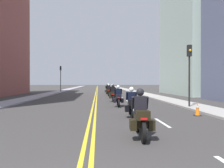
{
  "coord_description": "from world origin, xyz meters",
  "views": [
    {
      "loc": [
        0.27,
        -2.33,
        1.81
      ],
      "look_at": [
        2.19,
        29.29,
        1.62
      ],
      "focal_mm": 37.32,
      "sensor_mm": 36.0,
      "label": 1
    }
  ],
  "objects_px": {
    "motorcycle_6": "(107,90)",
    "motorcycle_7": "(108,89)",
    "motorcycle_0": "(141,118)",
    "motorcycle_2": "(118,98)",
    "motorcycle_4": "(113,92)",
    "traffic_light_near": "(189,64)",
    "motorcycle_3": "(113,95)",
    "traffic_cone_0": "(198,109)",
    "motorcycle_5": "(108,91)",
    "traffic_light_far": "(61,74)",
    "motorcycle_1": "(132,105)"
  },
  "relations": [
    {
      "from": "motorcycle_0",
      "to": "motorcycle_2",
      "type": "xyz_separation_m",
      "value": [
        0.15,
        9.99,
        -0.02
      ]
    },
    {
      "from": "motorcycle_6",
      "to": "motorcycle_2",
      "type": "bearing_deg",
      "value": -89.15
    },
    {
      "from": "motorcycle_4",
      "to": "traffic_light_far",
      "type": "height_order",
      "value": "traffic_light_far"
    },
    {
      "from": "motorcycle_3",
      "to": "traffic_light_near",
      "type": "distance_m",
      "value": 8.34
    },
    {
      "from": "motorcycle_2",
      "to": "motorcycle_5",
      "type": "xyz_separation_m",
      "value": [
        -0.12,
        13.75,
        0.02
      ]
    },
    {
      "from": "motorcycle_4",
      "to": "traffic_light_near",
      "type": "bearing_deg",
      "value": -66.48
    },
    {
      "from": "motorcycle_1",
      "to": "motorcycle_7",
      "type": "height_order",
      "value": "motorcycle_7"
    },
    {
      "from": "motorcycle_7",
      "to": "traffic_light_near",
      "type": "distance_m",
      "value": 25.14
    },
    {
      "from": "motorcycle_5",
      "to": "motorcycle_1",
      "type": "bearing_deg",
      "value": -87.74
    },
    {
      "from": "traffic_light_far",
      "to": "motorcycle_2",
      "type": "bearing_deg",
      "value": -72.26
    },
    {
      "from": "motorcycle_4",
      "to": "motorcycle_6",
      "type": "height_order",
      "value": "motorcycle_4"
    },
    {
      "from": "traffic_cone_0",
      "to": "motorcycle_1",
      "type": "bearing_deg",
      "value": -177.0
    },
    {
      "from": "traffic_cone_0",
      "to": "motorcycle_3",
      "type": "bearing_deg",
      "value": 111.98
    },
    {
      "from": "motorcycle_0",
      "to": "motorcycle_1",
      "type": "xyz_separation_m",
      "value": [
        0.39,
        4.67,
        -0.03
      ]
    },
    {
      "from": "motorcycle_7",
      "to": "traffic_light_far",
      "type": "relative_size",
      "value": 0.43
    },
    {
      "from": "motorcycle_2",
      "to": "motorcycle_7",
      "type": "bearing_deg",
      "value": 91.31
    },
    {
      "from": "motorcycle_7",
      "to": "motorcycle_0",
      "type": "bearing_deg",
      "value": -88.83
    },
    {
      "from": "motorcycle_7",
      "to": "traffic_light_far",
      "type": "height_order",
      "value": "traffic_light_far"
    },
    {
      "from": "motorcycle_1",
      "to": "motorcycle_6",
      "type": "height_order",
      "value": "motorcycle_1"
    },
    {
      "from": "motorcycle_3",
      "to": "motorcycle_7",
      "type": "height_order",
      "value": "motorcycle_7"
    },
    {
      "from": "motorcycle_3",
      "to": "motorcycle_6",
      "type": "relative_size",
      "value": 0.96
    },
    {
      "from": "motorcycle_0",
      "to": "motorcycle_2",
      "type": "bearing_deg",
      "value": 92.3
    },
    {
      "from": "motorcycle_5",
      "to": "traffic_light_near",
      "type": "bearing_deg",
      "value": -70.49
    },
    {
      "from": "traffic_light_far",
      "to": "motorcycle_3",
      "type": "bearing_deg",
      "value": -68.94
    },
    {
      "from": "motorcycle_5",
      "to": "motorcycle_7",
      "type": "height_order",
      "value": "motorcycle_7"
    },
    {
      "from": "motorcycle_1",
      "to": "motorcycle_2",
      "type": "xyz_separation_m",
      "value": [
        -0.24,
        5.32,
        0.01
      ]
    },
    {
      "from": "motorcycle_4",
      "to": "traffic_light_far",
      "type": "relative_size",
      "value": 0.43
    },
    {
      "from": "motorcycle_3",
      "to": "traffic_cone_0",
      "type": "xyz_separation_m",
      "value": [
        3.99,
        -9.89,
        -0.27
      ]
    },
    {
      "from": "motorcycle_2",
      "to": "traffic_light_far",
      "type": "bearing_deg",
      "value": 109.75
    },
    {
      "from": "motorcycle_6",
      "to": "traffic_cone_0",
      "type": "relative_size",
      "value": 2.8
    },
    {
      "from": "motorcycle_4",
      "to": "motorcycle_6",
      "type": "bearing_deg",
      "value": 90.85
    },
    {
      "from": "motorcycle_2",
      "to": "traffic_light_near",
      "type": "height_order",
      "value": "traffic_light_near"
    },
    {
      "from": "motorcycle_1",
      "to": "motorcycle_4",
      "type": "distance_m",
      "value": 14.6
    },
    {
      "from": "motorcycle_0",
      "to": "motorcycle_5",
      "type": "distance_m",
      "value": 23.75
    },
    {
      "from": "traffic_light_near",
      "to": "motorcycle_6",
      "type": "bearing_deg",
      "value": 103.85
    },
    {
      "from": "motorcycle_7",
      "to": "traffic_light_near",
      "type": "bearing_deg",
      "value": -77.42
    },
    {
      "from": "motorcycle_1",
      "to": "traffic_light_near",
      "type": "height_order",
      "value": "traffic_light_near"
    },
    {
      "from": "motorcycle_0",
      "to": "traffic_light_near",
      "type": "bearing_deg",
      "value": 62.52
    },
    {
      "from": "motorcycle_0",
      "to": "motorcycle_5",
      "type": "relative_size",
      "value": 1.01
    },
    {
      "from": "motorcycle_2",
      "to": "traffic_light_far",
      "type": "xyz_separation_m",
      "value": [
        -8.54,
        26.69,
        2.71
      ]
    },
    {
      "from": "motorcycle_4",
      "to": "traffic_cone_0",
      "type": "distance_m",
      "value": 14.89
    },
    {
      "from": "motorcycle_2",
      "to": "motorcycle_3",
      "type": "bearing_deg",
      "value": 93.15
    },
    {
      "from": "motorcycle_1",
      "to": "motorcycle_6",
      "type": "relative_size",
      "value": 0.99
    },
    {
      "from": "traffic_cone_0",
      "to": "motorcycle_7",
      "type": "bearing_deg",
      "value": 97.28
    },
    {
      "from": "traffic_light_far",
      "to": "traffic_cone_0",
      "type": "bearing_deg",
      "value": -68.65
    },
    {
      "from": "motorcycle_2",
      "to": "motorcycle_6",
      "type": "distance_m",
      "value": 18.8
    },
    {
      "from": "motorcycle_2",
      "to": "motorcycle_4",
      "type": "distance_m",
      "value": 9.28
    },
    {
      "from": "traffic_light_far",
      "to": "traffic_light_near",
      "type": "bearing_deg",
      "value": -64.43
    },
    {
      "from": "motorcycle_5",
      "to": "traffic_light_near",
      "type": "distance_m",
      "value": 16.19
    },
    {
      "from": "motorcycle_6",
      "to": "motorcycle_7",
      "type": "height_order",
      "value": "motorcycle_7"
    }
  ]
}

